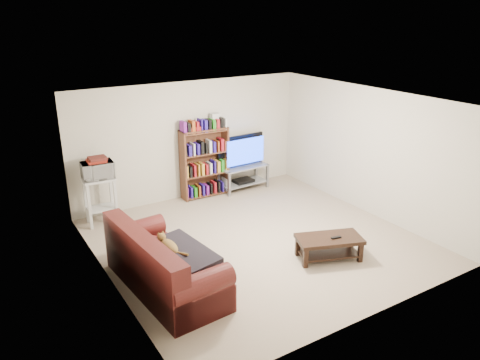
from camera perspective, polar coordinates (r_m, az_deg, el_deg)
floor at (r=8.05m, az=2.12°, el=-7.41°), size 5.00×5.00×0.00m
ceiling at (r=7.26m, az=2.37°, el=9.65°), size 5.00×5.00×0.00m
wall_back at (r=9.65m, az=-6.10°, el=4.85°), size 5.00×0.00×5.00m
wall_front at (r=5.83m, az=16.15°, el=-6.27°), size 5.00×0.00×5.00m
wall_left at (r=6.60m, az=-16.12°, el=-3.13°), size 0.00×5.00×5.00m
wall_right at (r=9.15m, az=15.38°, el=3.39°), size 0.00×5.00×5.00m
sofa at (r=6.70m, az=-9.67°, el=-10.65°), size 1.08×2.18×0.91m
blanket at (r=6.55m, az=-7.76°, el=-9.12°), size 0.98×1.18×0.19m
cat at (r=6.67m, az=-8.59°, el=-8.01°), size 0.28×0.59×0.17m
coffee_table at (r=7.53m, az=10.80°, el=-7.64°), size 1.13×0.83×0.37m
remote at (r=7.47m, az=11.65°, el=-6.87°), size 0.17×0.08×0.02m
tv_stand at (r=10.18m, az=0.41°, el=0.81°), size 1.08×0.52×0.53m
television at (r=10.02m, az=0.41°, el=3.53°), size 1.15×0.20×0.66m
dvd_player at (r=10.23m, az=0.40°, el=-0.08°), size 0.44×0.32×0.06m
bookshelf at (r=9.70m, az=-4.33°, el=2.20°), size 1.02×0.35×1.45m
shelf_clutter at (r=9.54m, az=-3.96°, el=6.94°), size 0.74×0.23×0.28m
microwave_stand at (r=8.83m, az=-16.68°, el=-1.71°), size 0.57×0.43×0.88m
microwave at (r=8.67m, az=-16.98°, el=1.16°), size 0.56×0.40×0.30m
game_boxes at (r=8.62m, az=-17.10°, el=2.26°), size 0.34×0.30×0.05m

